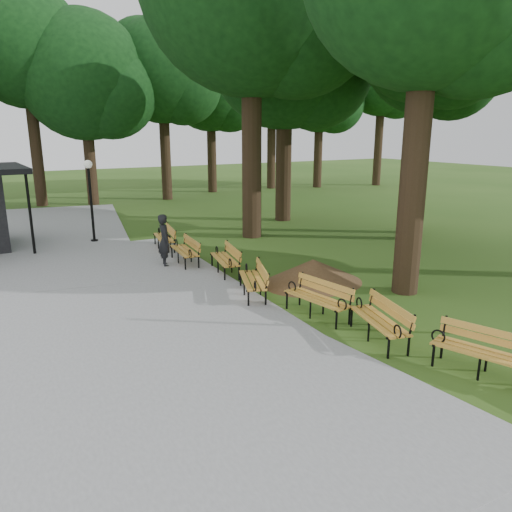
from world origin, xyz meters
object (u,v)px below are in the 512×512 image
lawn_tree_5 (429,51)px  bench_2 (379,321)px  bench_5 (225,260)px  bench_4 (252,280)px  lawn_tree_4 (285,52)px  bench_7 (164,238)px  lamp_post (90,184)px  bench_6 (185,251)px  bench_3 (317,299)px  person (165,240)px  lawn_tree_1 (426,26)px  dirt_mound (313,271)px  bench_1 (484,353)px

lawn_tree_5 → bench_2: bearing=-140.9°
bench_5 → bench_4: bearing=3.9°
lawn_tree_5 → lawn_tree_4: bearing=121.3°
lawn_tree_4 → bench_7: bearing=-157.6°
lamp_post → bench_6: 5.53m
bench_7 → lawn_tree_5: size_ratio=0.19×
bench_3 → bench_5: bearing=175.0°
bench_3 → bench_6: bearing=-179.7°
person → bench_2: (1.94, -7.80, -0.42)m
bench_2 → lawn_tree_5: lawn_tree_5 is taller
bench_2 → lawn_tree_4: 16.06m
person → lawn_tree_1: (10.06, -1.01, 7.19)m
bench_2 → bench_3: same height
person → bench_3: person is taller
dirt_mound → lawn_tree_5: bearing=24.0°
bench_6 → lawn_tree_5: size_ratio=0.19×
bench_3 → lawn_tree_5: 13.18m
lamp_post → lawn_tree_5: lawn_tree_5 is taller
person → bench_7: size_ratio=0.91×
person → dirt_mound: size_ratio=0.67×
bench_1 → lawn_tree_1: (7.57, 8.88, 7.61)m
dirt_mound → bench_3: 2.64m
person → lawn_tree_5: 12.98m
bench_6 → bench_3: bearing=14.8°
bench_1 → person: bearing=174.6°
bench_1 → dirt_mound: bearing=154.5°
bench_5 → lawn_tree_5: lawn_tree_5 is taller
bench_4 → lawn_tree_5: (10.21, 3.76, 6.93)m
bench_7 → lawn_tree_5: 12.81m
bench_4 → lawn_tree_4: (6.90, 9.19, 7.33)m
dirt_mound → person: bearing=128.8°
lamp_post → lawn_tree_4: size_ratio=0.28×
lawn_tree_1 → lawn_tree_4: size_ratio=0.97×
dirt_mound → lawn_tree_4: lawn_tree_4 is taller
person → dirt_mound: (3.11, -3.87, -0.51)m
person → bench_4: size_ratio=0.91×
lamp_post → bench_7: 3.75m
bench_2 → bench_7: bearing=-158.2°
lamp_post → bench_3: 11.36m
bench_1 → lawn_tree_1: lawn_tree_1 is taller
lawn_tree_5 → bench_5: bearing=-171.6°
lamp_post → lawn_tree_1: bearing=-27.0°
bench_2 → bench_7: 10.09m
bench_7 → bench_6: bearing=7.3°
dirt_mound → bench_1: size_ratio=1.35×
bench_4 → lawn_tree_1: (9.05, 3.01, 7.61)m
bench_4 → bench_7: size_ratio=1.00×
lamp_post → bench_2: size_ratio=1.69×
lawn_tree_1 → lawn_tree_5: 1.54m
person → bench_7: (0.74, 2.22, -0.42)m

